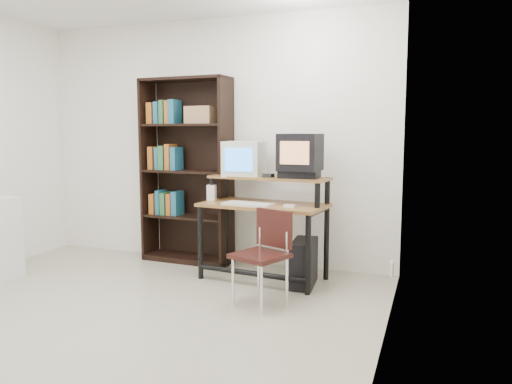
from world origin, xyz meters
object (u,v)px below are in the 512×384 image
(crt_monitor, at_px, (245,159))
(crt_tv, at_px, (300,152))
(bookshelf, at_px, (187,169))
(pc_tower, at_px, (304,263))
(school_chair, at_px, (265,247))
(computer_desk, at_px, (264,208))

(crt_monitor, bearing_deg, crt_tv, -10.36)
(crt_monitor, relative_size, bookshelf, 0.20)
(pc_tower, xyz_separation_m, school_chair, (-0.18, -0.59, 0.26))
(crt_tv, relative_size, bookshelf, 0.19)
(crt_monitor, height_order, pc_tower, crt_monitor)
(crt_monitor, bearing_deg, computer_desk, -33.61)
(computer_desk, height_order, pc_tower, computer_desk)
(crt_tv, relative_size, school_chair, 0.49)
(computer_desk, relative_size, bookshelf, 0.62)
(pc_tower, relative_size, bookshelf, 0.23)
(crt_monitor, relative_size, pc_tower, 0.88)
(pc_tower, xyz_separation_m, bookshelf, (-1.42, 0.45, 0.80))
(crt_tv, xyz_separation_m, school_chair, (-0.09, -0.74, -0.75))
(crt_monitor, bearing_deg, school_chair, -62.11)
(crt_tv, distance_m, pc_tower, 1.03)
(computer_desk, height_order, bookshelf, bookshelf)
(computer_desk, xyz_separation_m, crt_tv, (0.33, 0.08, 0.54))
(crt_monitor, distance_m, school_chair, 1.16)
(computer_desk, xyz_separation_m, pc_tower, (0.41, -0.07, -0.48))
(pc_tower, bearing_deg, school_chair, -112.06)
(crt_tv, bearing_deg, crt_monitor, 174.95)
(school_chair, height_order, bookshelf, bookshelf)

